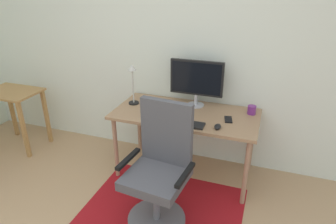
{
  "coord_description": "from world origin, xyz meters",
  "views": [
    {
      "loc": [
        1.03,
        -0.84,
        1.95
      ],
      "look_at": [
        0.19,
        1.53,
        0.81
      ],
      "focal_mm": 31.89,
      "sensor_mm": 36.0,
      "label": 1
    }
  ],
  "objects_px": {
    "keyboard": "(181,123)",
    "computer_mouse": "(218,127)",
    "cell_phone": "(228,119)",
    "office_chair": "(159,175)",
    "desk": "(186,119)",
    "desk_lamp": "(133,79)",
    "monitor": "(197,80)",
    "side_table": "(14,103)",
    "coffee_cup": "(252,110)"
  },
  "relations": [
    {
      "from": "keyboard",
      "to": "computer_mouse",
      "type": "distance_m",
      "value": 0.34
    },
    {
      "from": "cell_phone",
      "to": "office_chair",
      "type": "xyz_separation_m",
      "value": [
        -0.44,
        -0.69,
        -0.27
      ]
    },
    {
      "from": "desk",
      "to": "desk_lamp",
      "type": "bearing_deg",
      "value": 175.61
    },
    {
      "from": "desk",
      "to": "keyboard",
      "type": "xyz_separation_m",
      "value": [
        0.03,
        -0.25,
        0.08
      ]
    },
    {
      "from": "desk_lamp",
      "to": "monitor",
      "type": "bearing_deg",
      "value": 14.56
    },
    {
      "from": "desk_lamp",
      "to": "desk",
      "type": "bearing_deg",
      "value": -4.39
    },
    {
      "from": "desk",
      "to": "desk_lamp",
      "type": "height_order",
      "value": "desk_lamp"
    },
    {
      "from": "side_table",
      "to": "keyboard",
      "type": "bearing_deg",
      "value": -3.42
    },
    {
      "from": "office_chair",
      "to": "side_table",
      "type": "bearing_deg",
      "value": 169.9
    },
    {
      "from": "desk",
      "to": "keyboard",
      "type": "distance_m",
      "value": 0.27
    },
    {
      "from": "keyboard",
      "to": "coffee_cup",
      "type": "height_order",
      "value": "coffee_cup"
    },
    {
      "from": "side_table",
      "to": "monitor",
      "type": "bearing_deg",
      "value": 8.88
    },
    {
      "from": "keyboard",
      "to": "side_table",
      "type": "distance_m",
      "value": 2.14
    },
    {
      "from": "keyboard",
      "to": "coffee_cup",
      "type": "xyz_separation_m",
      "value": [
        0.59,
        0.44,
        0.03
      ]
    },
    {
      "from": "cell_phone",
      "to": "desk_lamp",
      "type": "xyz_separation_m",
      "value": [
        -1.02,
        0.07,
        0.27
      ]
    },
    {
      "from": "computer_mouse",
      "to": "coffee_cup",
      "type": "bearing_deg",
      "value": 58.43
    },
    {
      "from": "office_chair",
      "to": "coffee_cup",
      "type": "bearing_deg",
      "value": 60.87
    },
    {
      "from": "keyboard",
      "to": "office_chair",
      "type": "relative_size",
      "value": 0.4
    },
    {
      "from": "keyboard",
      "to": "side_table",
      "type": "xyz_separation_m",
      "value": [
        -2.13,
        0.13,
        -0.15
      ]
    },
    {
      "from": "computer_mouse",
      "to": "coffee_cup",
      "type": "distance_m",
      "value": 0.49
    },
    {
      "from": "coffee_cup",
      "to": "office_chair",
      "type": "height_order",
      "value": "office_chair"
    },
    {
      "from": "cell_phone",
      "to": "desk_lamp",
      "type": "bearing_deg",
      "value": 163.81
    },
    {
      "from": "cell_phone",
      "to": "coffee_cup",
      "type": "bearing_deg",
      "value": 35.7
    },
    {
      "from": "desk_lamp",
      "to": "computer_mouse",
      "type": "bearing_deg",
      "value": -15.98
    },
    {
      "from": "monitor",
      "to": "desk_lamp",
      "type": "distance_m",
      "value": 0.66
    },
    {
      "from": "coffee_cup",
      "to": "cell_phone",
      "type": "relative_size",
      "value": 0.61
    },
    {
      "from": "monitor",
      "to": "coffee_cup",
      "type": "bearing_deg",
      "value": -2.12
    },
    {
      "from": "coffee_cup",
      "to": "desk_lamp",
      "type": "xyz_separation_m",
      "value": [
        -1.21,
        -0.14,
        0.23
      ]
    },
    {
      "from": "desk_lamp",
      "to": "coffee_cup",
      "type": "bearing_deg",
      "value": 6.78
    },
    {
      "from": "monitor",
      "to": "coffee_cup",
      "type": "xyz_separation_m",
      "value": [
        0.58,
        -0.02,
        -0.24
      ]
    },
    {
      "from": "monitor",
      "to": "desk",
      "type": "bearing_deg",
      "value": -102.19
    },
    {
      "from": "desk",
      "to": "monitor",
      "type": "bearing_deg",
      "value": 77.81
    },
    {
      "from": "desk",
      "to": "coffee_cup",
      "type": "height_order",
      "value": "coffee_cup"
    },
    {
      "from": "desk",
      "to": "computer_mouse",
      "type": "height_order",
      "value": "computer_mouse"
    },
    {
      "from": "coffee_cup",
      "to": "side_table",
      "type": "distance_m",
      "value": 2.75
    },
    {
      "from": "monitor",
      "to": "cell_phone",
      "type": "distance_m",
      "value": 0.53
    },
    {
      "from": "desk",
      "to": "side_table",
      "type": "height_order",
      "value": "side_table"
    },
    {
      "from": "computer_mouse",
      "to": "keyboard",
      "type": "bearing_deg",
      "value": -176.0
    },
    {
      "from": "desk",
      "to": "coffee_cup",
      "type": "distance_m",
      "value": 0.66
    },
    {
      "from": "computer_mouse",
      "to": "desk_lamp",
      "type": "xyz_separation_m",
      "value": [
        -0.96,
        0.27,
        0.26
      ]
    },
    {
      "from": "coffee_cup",
      "to": "office_chair",
      "type": "bearing_deg",
      "value": -124.87
    },
    {
      "from": "keyboard",
      "to": "computer_mouse",
      "type": "relative_size",
      "value": 4.13
    },
    {
      "from": "monitor",
      "to": "keyboard",
      "type": "relative_size",
      "value": 1.28
    },
    {
      "from": "office_chair",
      "to": "keyboard",
      "type": "bearing_deg",
      "value": 90.66
    },
    {
      "from": "side_table",
      "to": "desk_lamp",
      "type": "bearing_deg",
      "value": 6.42
    },
    {
      "from": "computer_mouse",
      "to": "office_chair",
      "type": "distance_m",
      "value": 0.68
    },
    {
      "from": "cell_phone",
      "to": "desk_lamp",
      "type": "height_order",
      "value": "desk_lamp"
    },
    {
      "from": "monitor",
      "to": "side_table",
      "type": "relative_size",
      "value": 0.75
    },
    {
      "from": "desk",
      "to": "keyboard",
      "type": "relative_size",
      "value": 3.34
    },
    {
      "from": "coffee_cup",
      "to": "monitor",
      "type": "bearing_deg",
      "value": 177.88
    }
  ]
}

